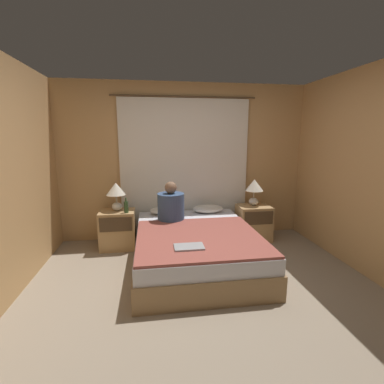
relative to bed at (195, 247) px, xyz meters
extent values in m
plane|color=gray|center=(0.00, -0.78, -0.23)|extent=(16.00, 16.00, 0.00)
cube|color=tan|center=(0.00, 1.14, 1.02)|extent=(4.09, 0.06, 2.50)
cube|color=white|center=(0.00, 1.07, 0.90)|extent=(2.07, 0.02, 2.25)
cylinder|color=brown|center=(0.00, 1.07, 2.04)|extent=(2.27, 0.02, 0.02)
cube|color=#99754C|center=(0.00, 0.00, -0.09)|extent=(1.54, 2.04, 0.28)
cube|color=silver|center=(0.00, 0.00, 0.14)|extent=(1.50, 2.00, 0.18)
cube|color=tan|center=(-1.07, 0.72, 0.06)|extent=(0.52, 0.40, 0.58)
cube|color=#4C3823|center=(-1.07, 0.51, 0.20)|extent=(0.45, 0.02, 0.21)
cube|color=tan|center=(1.07, 0.72, 0.06)|extent=(0.52, 0.40, 0.58)
cube|color=#4C3823|center=(1.07, 0.51, 0.20)|extent=(0.45, 0.02, 0.21)
ellipsoid|color=silver|center=(-1.07, 0.76, 0.41)|extent=(0.15, 0.15, 0.12)
cylinder|color=#B2A893|center=(-1.07, 0.76, 0.53)|extent=(0.02, 0.02, 0.12)
cone|color=silver|center=(-1.07, 0.76, 0.68)|extent=(0.29, 0.29, 0.18)
ellipsoid|color=silver|center=(1.07, 0.76, 0.41)|extent=(0.15, 0.15, 0.12)
cylinder|color=#B2A893|center=(1.07, 0.76, 0.53)|extent=(0.02, 0.02, 0.12)
cone|color=silver|center=(1.07, 0.76, 0.68)|extent=(0.29, 0.29, 0.18)
ellipsoid|color=silver|center=(-0.34, 0.84, 0.29)|extent=(0.49, 0.29, 0.12)
ellipsoid|color=silver|center=(0.34, 0.84, 0.29)|extent=(0.49, 0.29, 0.12)
cube|color=#994C42|center=(0.00, -0.28, 0.25)|extent=(1.48, 1.42, 0.03)
cylinder|color=#38517A|center=(-0.28, 0.47, 0.44)|extent=(0.38, 0.38, 0.40)
sphere|color=#846047|center=(-0.28, 0.47, 0.72)|extent=(0.17, 0.17, 0.17)
cylinder|color=#2D4C28|center=(-0.92, 0.61, 0.43)|extent=(0.06, 0.06, 0.16)
cylinder|color=#2D4C28|center=(-0.92, 0.61, 0.54)|extent=(0.02, 0.02, 0.06)
cube|color=#9EA0A5|center=(-0.17, -0.62, 0.27)|extent=(0.32, 0.20, 0.02)
camera|label=1|loc=(-0.56, -3.40, 1.44)|focal=26.00mm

